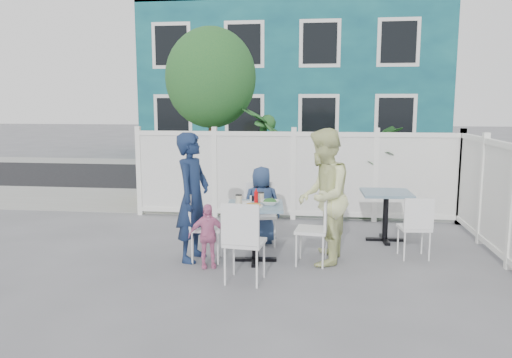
# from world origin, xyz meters

# --- Properties ---
(ground) EXTENTS (80.00, 80.00, 0.00)m
(ground) POSITION_xyz_m (0.00, 0.00, 0.00)
(ground) COLOR slate
(near_sidewalk) EXTENTS (24.00, 2.60, 0.01)m
(near_sidewalk) POSITION_xyz_m (0.00, 3.80, 0.01)
(near_sidewalk) COLOR gray
(near_sidewalk) RESTS_ON ground
(street) EXTENTS (24.00, 5.00, 0.01)m
(street) POSITION_xyz_m (0.00, 7.50, 0.00)
(street) COLOR black
(street) RESTS_ON ground
(far_sidewalk) EXTENTS (24.00, 1.60, 0.01)m
(far_sidewalk) POSITION_xyz_m (0.00, 10.60, 0.01)
(far_sidewalk) COLOR gray
(far_sidewalk) RESTS_ON ground
(building) EXTENTS (11.00, 6.00, 6.00)m
(building) POSITION_xyz_m (-0.50, 14.00, 3.00)
(building) COLOR #124556
(building) RESTS_ON ground
(fence_back) EXTENTS (5.86, 0.08, 1.60)m
(fence_back) POSITION_xyz_m (0.10, 2.40, 0.78)
(fence_back) COLOR white
(fence_back) RESTS_ON ground
(fence_right) EXTENTS (0.08, 3.66, 1.60)m
(fence_right) POSITION_xyz_m (3.00, 0.60, 0.78)
(fence_right) COLOR white
(fence_right) RESTS_ON ground
(tree) EXTENTS (1.80, 1.62, 3.59)m
(tree) POSITION_xyz_m (-1.60, 3.30, 2.59)
(tree) COLOR #382316
(tree) RESTS_ON ground
(utility_cabinet) EXTENTS (0.64, 0.46, 1.18)m
(utility_cabinet) POSITION_xyz_m (-2.82, 4.00, 0.59)
(utility_cabinet) COLOR yellow
(utility_cabinet) RESTS_ON ground
(potted_shrub_a) EXTENTS (1.23, 1.23, 2.02)m
(potted_shrub_a) POSITION_xyz_m (-0.51, 3.10, 1.01)
(potted_shrub_a) COLOR #194F25
(potted_shrub_a) RESTS_ON ground
(potted_shrub_b) EXTENTS (1.39, 1.57, 1.67)m
(potted_shrub_b) POSITION_xyz_m (1.44, 3.00, 0.83)
(potted_shrub_b) COLOR #194F25
(potted_shrub_b) RESTS_ON ground
(main_table) EXTENTS (0.81, 0.81, 0.78)m
(main_table) POSITION_xyz_m (-0.28, -0.09, 0.60)
(main_table) COLOR #435F76
(main_table) RESTS_ON ground
(spare_table) EXTENTS (0.75, 0.75, 0.77)m
(spare_table) POSITION_xyz_m (1.59, 1.14, 0.60)
(spare_table) COLOR #435F76
(spare_table) RESTS_ON ground
(chair_left) EXTENTS (0.43, 0.44, 0.93)m
(chair_left) POSITION_xyz_m (-1.00, -0.15, 0.54)
(chair_left) COLOR white
(chair_left) RESTS_ON ground
(chair_right) EXTENTS (0.45, 0.47, 0.94)m
(chair_right) POSITION_xyz_m (0.56, -0.12, 0.55)
(chair_right) COLOR white
(chair_right) RESTS_ON ground
(chair_back) EXTENTS (0.51, 0.50, 0.93)m
(chair_back) POSITION_xyz_m (-0.31, 0.75, 0.54)
(chair_back) COLOR white
(chair_back) RESTS_ON ground
(chair_near) EXTENTS (0.49, 0.48, 0.99)m
(chair_near) POSITION_xyz_m (-0.31, -0.97, 0.57)
(chair_near) COLOR white
(chair_near) RESTS_ON ground
(chair_spare) EXTENTS (0.43, 0.42, 0.86)m
(chair_spare) POSITION_xyz_m (1.88, 0.26, 0.50)
(chair_spare) COLOR white
(chair_spare) RESTS_ON ground
(man) EXTENTS (0.52, 0.69, 1.73)m
(man) POSITION_xyz_m (-1.11, -0.13, 0.87)
(man) COLOR #152445
(man) RESTS_ON ground
(woman) EXTENTS (0.78, 0.95, 1.79)m
(woman) POSITION_xyz_m (0.61, -0.05, 0.90)
(woman) COLOR #C8D652
(woman) RESTS_ON ground
(boy) EXTENTS (0.64, 0.48, 1.17)m
(boy) POSITION_xyz_m (-0.29, 0.79, 0.59)
(boy) COLOR navy
(boy) RESTS_ON ground
(toddler) EXTENTS (0.53, 0.35, 0.84)m
(toddler) POSITION_xyz_m (-0.85, -0.42, 0.42)
(toddler) COLOR pink
(toddler) RESTS_ON ground
(plate_main) EXTENTS (0.26, 0.26, 0.02)m
(plate_main) POSITION_xyz_m (-0.29, -0.23, 0.78)
(plate_main) COLOR white
(plate_main) RESTS_ON main_table
(plate_side) EXTENTS (0.22, 0.22, 0.02)m
(plate_side) POSITION_xyz_m (-0.44, -0.02, 0.78)
(plate_side) COLOR white
(plate_side) RESTS_ON main_table
(salad_bowl) EXTENTS (0.24, 0.24, 0.06)m
(salad_bowl) POSITION_xyz_m (-0.08, -0.08, 0.81)
(salad_bowl) COLOR white
(salad_bowl) RESTS_ON main_table
(coffee_cup_a) EXTENTS (0.08, 0.08, 0.13)m
(coffee_cup_a) POSITION_xyz_m (-0.49, -0.13, 0.84)
(coffee_cup_a) COLOR beige
(coffee_cup_a) RESTS_ON main_table
(coffee_cup_b) EXTENTS (0.08, 0.08, 0.12)m
(coffee_cup_b) POSITION_xyz_m (-0.22, 0.11, 0.84)
(coffee_cup_b) COLOR beige
(coffee_cup_b) RESTS_ON main_table
(ketchup_bottle) EXTENTS (0.05, 0.05, 0.17)m
(ketchup_bottle) POSITION_xyz_m (-0.27, -0.05, 0.86)
(ketchup_bottle) COLOR #C2070C
(ketchup_bottle) RESTS_ON main_table
(salt_shaker) EXTENTS (0.03, 0.03, 0.07)m
(salt_shaker) POSITION_xyz_m (-0.37, 0.15, 0.81)
(salt_shaker) COLOR white
(salt_shaker) RESTS_ON main_table
(pepper_shaker) EXTENTS (0.03, 0.03, 0.07)m
(pepper_shaker) POSITION_xyz_m (-0.34, 0.15, 0.81)
(pepper_shaker) COLOR black
(pepper_shaker) RESTS_ON main_table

